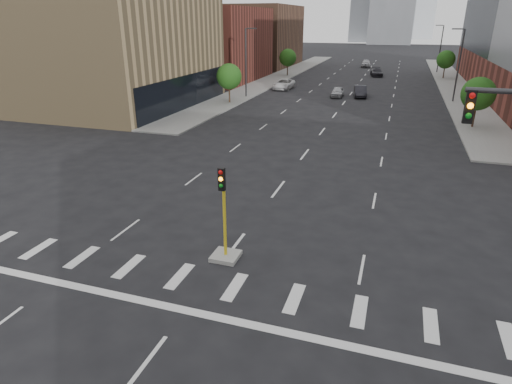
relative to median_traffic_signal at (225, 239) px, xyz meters
The scene contains 18 objects.
sidewalk_left_far 66.75m from the median_traffic_signal, 102.99° to the left, with size 5.00×92.00×0.15m, color gray.
sidewalk_right_far 66.75m from the median_traffic_signal, 77.01° to the left, with size 5.00×92.00×0.15m, color gray.
building_left_mid 41.90m from the median_traffic_signal, 131.55° to the left, with size 20.00×24.00×14.00m, color #907851.
building_left_far_a 63.52m from the median_traffic_signal, 115.74° to the left, with size 20.00×22.00×12.00m, color brown.
building_left_far_b 87.64m from the median_traffic_signal, 108.32° to the left, with size 20.00×24.00×13.00m, color brown.
median_traffic_signal is the anchor object (origin of this frame).
streetlight_right_a 48.12m from the median_traffic_signal, 73.76° to the left, with size 1.60×0.22×9.07m.
streetlight_right_b 82.23m from the median_traffic_signal, 80.60° to the left, with size 1.60×0.22×9.07m.
streetlight_left 43.36m from the median_traffic_signal, 108.10° to the left, with size 1.60×0.22×9.07m.
tree_left_near 38.73m from the median_traffic_signal, 111.23° to the left, with size 3.20×3.20×4.85m.
tree_left_far 67.54m from the median_traffic_signal, 101.97° to the left, with size 3.20×3.20×4.85m.
tree_right_near 34.13m from the median_traffic_signal, 65.72° to the left, with size 3.20×3.20×4.85m.
tree_right_far 72.44m from the median_traffic_signal, 78.85° to the left, with size 3.20×3.20×4.85m.
car_near_left 45.45m from the median_traffic_signal, 91.89° to the left, with size 1.60×3.98×1.36m, color #9E9FA3.
car_mid_right 46.46m from the median_traffic_signal, 88.15° to the left, with size 1.61×4.62×1.52m, color #222227.
car_far_left 51.12m from the median_traffic_signal, 101.85° to the left, with size 2.53×5.49×1.53m, color silver.
car_deep_right 71.43m from the median_traffic_signal, 88.24° to the left, with size 2.08×5.11×1.48m, color black.
car_distant 87.56m from the median_traffic_signal, 90.76° to the left, with size 2.02×5.03×1.71m, color #9C9DA1.
Camera 1 is at (6.63, -6.69, 10.14)m, focal length 30.00 mm.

